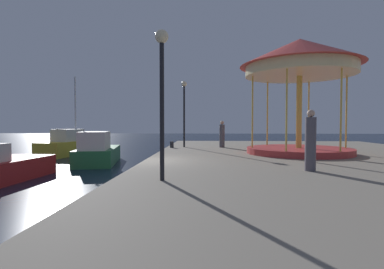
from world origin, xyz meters
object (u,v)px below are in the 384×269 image
Objects in this scene: sailboat_yellow at (68,145)px; person_near_carousel at (311,142)px; bollard_center at (172,145)px; carousel at (300,68)px; motorboat_green at (98,152)px; person_far_corner at (222,135)px; lamp_post_mid_promenade at (184,102)px; lamp_post_near_edge at (162,77)px.

sailboat_yellow is 18.02m from person_near_carousel.
carousel is at bearing -26.69° from bollard_center.
sailboat_yellow is at bearing 161.21° from bollard_center.
motorboat_green is 3.01× the size of person_far_corner.
bollard_center is at bearing 25.08° from motorboat_green.
person_near_carousel is at bearing -40.88° from sailboat_yellow.
bollard_center is (-0.75, -0.57, -2.74)m from lamp_post_mid_promenade.
lamp_post_near_edge is at bearing -158.02° from person_near_carousel.
sailboat_yellow is 3.04× the size of person_near_carousel.
sailboat_yellow is 1.50× the size of lamp_post_near_edge.
carousel is (10.97, -1.54, 4.45)m from motorboat_green.
carousel is 6.41m from person_far_corner.
sailboat_yellow reaches higher than lamp_post_near_edge.
lamp_post_near_edge is at bearing -88.66° from lamp_post_mid_promenade.
person_near_carousel is (4.78, -9.60, -2.02)m from lamp_post_mid_promenade.
motorboat_green is 1.30× the size of lamp_post_near_edge.
lamp_post_near_edge reaches higher than bollard_center.
lamp_post_near_edge is (5.11, -8.93, 2.86)m from motorboat_green.
bollard_center is at bearing 153.31° from carousel.
lamp_post_near_edge is 5.19m from person_near_carousel.
lamp_post_mid_promenade is (8.83, -2.18, 3.00)m from sailboat_yellow.
person_far_corner is (-2.31, 9.46, -0.12)m from person_near_carousel.
motorboat_green reaches higher than bollard_center.
lamp_post_mid_promenade is at bearing 176.79° from person_far_corner.
sailboat_yellow is 16.60m from lamp_post_near_edge.
person_near_carousel is at bearing -103.70° from carousel.
lamp_post_mid_promenade is (-6.13, 4.03, -1.40)m from carousel.
lamp_post_mid_promenade is 10.91m from person_near_carousel.
person_near_carousel is (4.51, 1.82, -1.82)m from lamp_post_near_edge.
lamp_post_mid_promenade is at bearing 91.34° from lamp_post_near_edge.
motorboat_green is at bearing -49.46° from sailboat_yellow.
motorboat_green is at bearing 119.75° from lamp_post_near_edge.
person_far_corner is (11.29, -2.31, 0.86)m from sailboat_yellow.
bollard_center is (-1.01, 10.85, -2.55)m from lamp_post_near_edge.
sailboat_yellow is 14.91× the size of bollard_center.
bollard_center is (-6.88, 3.46, -4.14)m from carousel.
person_near_carousel is (5.52, -9.03, 0.72)m from bollard_center.
person_far_corner is at bearing 78.98° from lamp_post_near_edge.
motorboat_green is 6.24m from lamp_post_mid_promenade.
person_near_carousel reaches higher than person_far_corner.
person_far_corner is (7.30, 2.35, 0.91)m from motorboat_green.
person_far_corner is at bearing 17.85° from motorboat_green.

